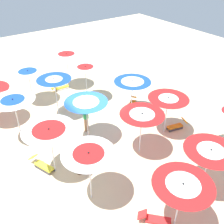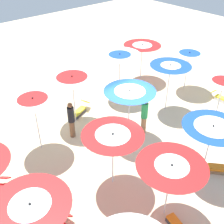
% 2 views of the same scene
% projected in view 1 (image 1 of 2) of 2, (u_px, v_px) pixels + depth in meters
% --- Properties ---
extents(ground, '(41.82, 41.82, 0.04)m').
position_uv_depth(ground, '(96.00, 136.00, 14.09)').
color(ground, beige).
extents(beach_umbrella_1, '(2.12, 2.12, 2.25)m').
position_uv_depth(beach_umbrella_1, '(168.00, 101.00, 13.22)').
color(beach_umbrella_1, silver).
rests_on(beach_umbrella_1, ground).
extents(beach_umbrella_2, '(2.17, 2.17, 2.22)m').
position_uv_depth(beach_umbrella_2, '(132.00, 84.00, 14.91)').
color(beach_umbrella_2, silver).
rests_on(beach_umbrella_2, ground).
extents(beach_umbrella_3, '(1.94, 1.94, 2.42)m').
position_uv_depth(beach_umbrella_3, '(85.00, 70.00, 16.18)').
color(beach_umbrella_3, silver).
rests_on(beach_umbrella_3, ground).
extents(beach_umbrella_4, '(2.00, 2.00, 2.58)m').
position_uv_depth(beach_umbrella_4, '(67.00, 57.00, 17.64)').
color(beach_umbrella_4, silver).
rests_on(beach_umbrella_4, ground).
extents(beach_umbrella_5, '(2.14, 2.14, 2.23)m').
position_uv_depth(beach_umbrella_5, '(210.00, 154.00, 9.99)').
color(beach_umbrella_5, silver).
rests_on(beach_umbrella_5, ground).
extents(beach_umbrella_6, '(2.11, 2.11, 2.33)m').
position_uv_depth(beach_umbrella_6, '(142.00, 117.00, 11.89)').
color(beach_umbrella_6, silver).
rests_on(beach_umbrella_6, ground).
extents(beach_umbrella_7, '(2.17, 2.17, 2.39)m').
position_uv_depth(beach_umbrella_7, '(86.00, 105.00, 12.68)').
color(beach_umbrella_7, silver).
rests_on(beach_umbrella_7, ground).
extents(beach_umbrella_8, '(1.98, 1.98, 2.51)m').
position_uv_depth(beach_umbrella_8, '(54.00, 83.00, 14.52)').
color(beach_umbrella_8, silver).
rests_on(beach_umbrella_8, ground).
extents(beach_umbrella_9, '(2.05, 2.05, 2.26)m').
position_uv_depth(beach_umbrella_9, '(28.00, 73.00, 16.01)').
color(beach_umbrella_9, silver).
rests_on(beach_umbrella_9, ground).
extents(beach_umbrella_10, '(2.07, 2.07, 2.35)m').
position_uv_depth(beach_umbrella_10, '(182.00, 188.00, 8.45)').
color(beach_umbrella_10, silver).
rests_on(beach_umbrella_10, ground).
extents(beach_umbrella_11, '(2.04, 2.04, 2.53)m').
position_uv_depth(beach_umbrella_11, '(89.00, 157.00, 9.40)').
color(beach_umbrella_11, silver).
rests_on(beach_umbrella_11, ground).
extents(beach_umbrella_12, '(2.27, 2.27, 2.49)m').
position_uv_depth(beach_umbrella_12, '(49.00, 133.00, 10.66)').
color(beach_umbrella_12, silver).
rests_on(beach_umbrella_12, ground).
extents(beach_umbrella_13, '(2.19, 2.19, 2.49)m').
position_uv_depth(beach_umbrella_13, '(13.00, 103.00, 12.67)').
color(beach_umbrella_13, silver).
rests_on(beach_umbrella_13, ground).
extents(lounger_0, '(1.16, 1.13, 0.53)m').
position_uv_depth(lounger_0, '(156.00, 220.00, 9.58)').
color(lounger_0, silver).
rests_on(lounger_0, ground).
extents(lounger_1, '(0.58, 1.26, 0.65)m').
position_uv_depth(lounger_1, '(176.00, 126.00, 14.49)').
color(lounger_1, '#333338').
rests_on(lounger_1, ground).
extents(lounger_2, '(1.24, 0.61, 0.61)m').
position_uv_depth(lounger_2, '(187.00, 178.00, 11.27)').
color(lounger_2, '#333338').
rests_on(lounger_2, ground).
extents(lounger_3, '(0.33, 1.29, 0.59)m').
position_uv_depth(lounger_3, '(61.00, 87.00, 18.35)').
color(lounger_3, silver).
rests_on(lounger_3, ground).
extents(lounger_4, '(1.13, 1.20, 0.52)m').
position_uv_depth(lounger_4, '(132.00, 103.00, 16.52)').
color(lounger_4, olive).
rests_on(lounger_4, ground).
extents(lounger_5, '(1.44, 0.82, 0.60)m').
position_uv_depth(lounger_5, '(42.00, 165.00, 11.93)').
color(lounger_5, '#333338').
rests_on(lounger_5, ground).
extents(beachgoer_0, '(0.30, 0.30, 1.78)m').
position_uv_depth(beachgoer_0, '(78.00, 158.00, 11.26)').
color(beachgoer_0, brown).
rests_on(beachgoer_0, ground).
extents(beachgoer_1, '(0.30, 0.30, 1.81)m').
position_uv_depth(beachgoer_1, '(86.00, 116.00, 13.94)').
color(beachgoer_1, '#A3704C').
rests_on(beachgoer_1, ground).
extents(beach_ball, '(0.27, 0.27, 0.27)m').
position_uv_depth(beach_ball, '(216.00, 162.00, 12.17)').
color(beach_ball, red).
rests_on(beach_ball, ground).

